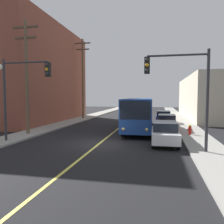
% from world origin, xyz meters
% --- Properties ---
extents(ground_plane, '(120.00, 120.00, 0.00)m').
position_xyz_m(ground_plane, '(0.00, 0.00, 0.00)').
color(ground_plane, black).
extents(sidewalk_left, '(2.50, 90.00, 0.15)m').
position_xyz_m(sidewalk_left, '(-7.25, 10.00, 0.07)').
color(sidewalk_left, gray).
rests_on(sidewalk_left, ground).
extents(sidewalk_right, '(2.50, 90.00, 0.15)m').
position_xyz_m(sidewalk_right, '(7.25, 10.00, 0.07)').
color(sidewalk_right, gray).
rests_on(sidewalk_right, ground).
extents(lane_stripe_center, '(0.16, 60.00, 0.01)m').
position_xyz_m(lane_stripe_center, '(0.00, 15.00, 0.01)').
color(lane_stripe_center, '#D8CC4C').
rests_on(lane_stripe_center, ground).
extents(building_left_brick, '(10.00, 18.99, 12.95)m').
position_xyz_m(building_left_brick, '(-13.49, 12.91, 6.47)').
color(building_left_brick, brown).
rests_on(building_left_brick, ground).
extents(city_bus, '(3.00, 12.23, 3.20)m').
position_xyz_m(city_bus, '(2.20, 7.41, 1.82)').
color(city_bus, navy).
rests_on(city_bus, ground).
extents(parked_car_white, '(1.90, 4.44, 1.62)m').
position_xyz_m(parked_car_white, '(4.62, 0.68, 0.84)').
color(parked_car_white, silver).
rests_on(parked_car_white, ground).
extents(parked_car_red, '(1.87, 4.42, 1.62)m').
position_xyz_m(parked_car_red, '(5.00, 7.37, 0.84)').
color(parked_car_red, maroon).
rests_on(parked_car_red, ground).
extents(parked_car_blue, '(1.83, 4.40, 1.62)m').
position_xyz_m(parked_car_blue, '(4.81, 13.38, 0.84)').
color(parked_car_blue, navy).
rests_on(parked_car_blue, ground).
extents(utility_pole_near, '(2.40, 0.28, 9.82)m').
position_xyz_m(utility_pole_near, '(-7.12, 2.15, 5.56)').
color(utility_pole_near, brown).
rests_on(utility_pole_near, sidewalk_left).
extents(utility_pole_mid, '(2.40, 0.28, 11.81)m').
position_xyz_m(utility_pole_mid, '(-7.01, 16.72, 6.59)').
color(utility_pole_mid, brown).
rests_on(utility_pole_mid, sidewalk_left).
extents(traffic_signal_left_corner, '(3.75, 0.48, 6.00)m').
position_xyz_m(traffic_signal_left_corner, '(-5.41, -1.04, 4.30)').
color(traffic_signal_left_corner, '#2D2D33').
rests_on(traffic_signal_left_corner, sidewalk_left).
extents(traffic_signal_right_corner, '(3.75, 0.48, 6.00)m').
position_xyz_m(traffic_signal_right_corner, '(5.41, -1.72, 4.30)').
color(traffic_signal_right_corner, '#2D2D33').
rests_on(traffic_signal_right_corner, sidewalk_right).
extents(fire_hydrant, '(0.44, 0.26, 0.84)m').
position_xyz_m(fire_hydrant, '(6.85, 4.47, 0.58)').
color(fire_hydrant, red).
rests_on(fire_hydrant, sidewalk_right).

